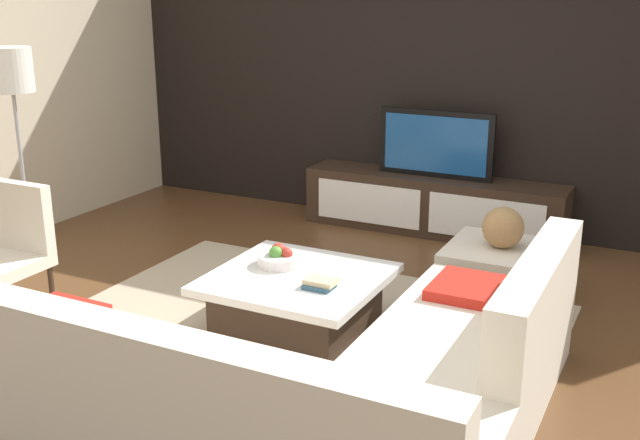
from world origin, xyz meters
name	(u,v)px	position (x,y,z in m)	size (l,w,h in m)	color
ground_plane	(304,341)	(0.00, 0.00, 0.00)	(14.00, 14.00, 0.00)	brown
feature_wall_back	(450,67)	(0.00, 2.70, 1.40)	(6.40, 0.12, 2.80)	black
area_rug	(290,337)	(-0.10, 0.00, 0.01)	(3.05, 2.57, 0.01)	tan
media_console	(433,205)	(0.00, 2.40, 0.25)	(2.26, 0.46, 0.50)	#332319
television	(436,144)	(0.00, 2.40, 0.79)	(1.00, 0.06, 0.57)	black
sectional_couch	(311,388)	(0.52, -0.91, 0.28)	(2.53, 2.29, 0.82)	beige
coffee_table	(297,302)	(-0.10, 0.10, 0.20)	(1.02, 0.98, 0.38)	#332319
accent_chair_near	(5,243)	(-1.90, -0.50, 0.49)	(0.55, 0.52, 0.87)	#332319
floor_lamp	(12,84)	(-2.51, 0.24, 1.39)	(0.32, 0.32, 1.65)	#A5A5AA
ottoman	(499,275)	(0.90, 1.12, 0.20)	(0.70, 0.70, 0.40)	beige
fruit_bowl	(279,258)	(-0.28, 0.20, 0.43)	(0.28, 0.28, 0.14)	silver
decorative_ball	(503,228)	(0.90, 1.12, 0.54)	(0.28, 0.28, 0.28)	#997247
book_stack	(320,283)	(0.12, -0.02, 0.41)	(0.18, 0.15, 0.06)	#2D516B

